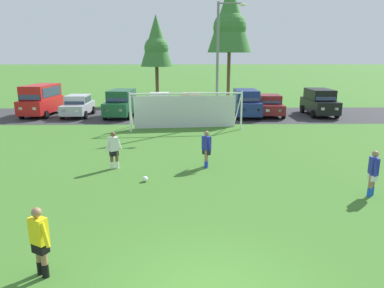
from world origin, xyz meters
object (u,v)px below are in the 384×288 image
Objects in this scene: player_midfield_center at (114,150)px; soccer_goal at (186,109)px; street_lamp at (220,64)px; soccer_ball at (145,179)px; referee at (40,242)px; player_defender_far at (373,173)px; parked_car_slot_center_left at (121,103)px; parked_car_slot_far_left at (41,99)px; parked_car_slot_end at (320,102)px; parked_car_slot_center_right at (192,103)px; parked_car_slot_center at (159,103)px; parked_car_slot_right at (246,103)px; parked_car_slot_far_right at (270,105)px; player_striker_near at (206,149)px; parked_car_slot_left at (78,106)px.

soccer_goal is at bearing 70.57° from player_midfield_center.
street_lamp reaches higher than soccer_goal.
referee is (-1.61, -6.09, 0.71)m from soccer_ball.
street_lamp is at bearing 25.34° from soccer_goal.
soccer_ball is at bearing 168.90° from player_defender_far.
parked_car_slot_far_left is at bearing 173.67° from parked_car_slot_center_left.
soccer_goal is 17.00m from referee.
parked_car_slot_center_left is at bearing -178.54° from parked_car_slot_end.
parked_car_slot_far_left reaches higher than parked_car_slot_center_left.
player_midfield_center is 0.38× the size of parked_car_slot_center_right.
parked_car_slot_center is at bearing 5.73° from parked_car_slot_far_left.
parked_car_slot_center reaches higher than player_defender_far.
player_midfield_center is at bearing -120.47° from parked_car_slot_right.
parked_car_slot_far_left is 6.77m from parked_car_slot_center_left.
soccer_ball is at bearing -57.57° from parked_car_slot_far_left.
parked_car_slot_right is at bearing -172.00° from parked_car_slot_far_right.
player_defender_far is 0.35× the size of parked_car_slot_center_left.
player_striker_near is 10.57m from street_lamp.
soccer_goal reaches higher than referee.
player_midfield_center is (0.09, 7.80, 0.00)m from referee.
parked_car_slot_center is 2.80m from parked_car_slot_center_right.
parked_car_slot_far_left is 9.72m from parked_car_slot_center.
soccer_goal is 6.86m from parked_car_slot_right.
parked_car_slot_center_right reaches higher than referee.
player_striker_near is at bearing -125.99° from parked_car_slot_end.
referee is 10.71m from player_defender_far.
parked_car_slot_far_left is at bearing 135.96° from player_defender_far.
parked_car_slot_center_right is at bearing 85.10° from soccer_goal.
parked_car_slot_center_left reaches higher than parked_car_slot_left.
parked_car_slot_right is (8.04, 13.67, 0.29)m from player_midfield_center.
parked_car_slot_end is (4.20, 0.21, 0.24)m from parked_car_slot_far_right.
referee is at bearing -117.48° from player_striker_near.
parked_car_slot_left is at bearing 114.53° from soccer_ball.
soccer_goal is 9.43m from player_midfield_center.
parked_car_slot_center_right is (3.67, 15.17, 0.05)m from player_midfield_center.
parked_car_slot_far_left is at bearing -174.27° from parked_car_slot_center.
street_lamp is (11.15, -4.01, 3.41)m from parked_car_slot_left.
referee is 21.64m from parked_car_slot_center_left.
parked_car_slot_center_right is (5.72, 1.43, -0.24)m from parked_car_slot_center_left.
street_lamp reaches higher than player_defender_far.
parked_car_slot_center is at bearing 170.63° from parked_car_slot_far_right.
soccer_goal is 1.60× the size of parked_car_slot_center_left.
parked_car_slot_center_left is at bearing 95.21° from referee.
referee is 1.00× the size of player_midfield_center.
street_lamp is at bearing -17.47° from parked_car_slot_far_left.
player_defender_far is at bearing -84.66° from parked_car_slot_right.
parked_car_slot_center is at bearing 101.58° from player_striker_near.
parked_car_slot_far_right is at bearing -10.86° from parked_car_slot_center_right.
street_lamp is at bearing -49.84° from parked_car_slot_center.
player_striker_near is at bearing -78.42° from parked_car_slot_center.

